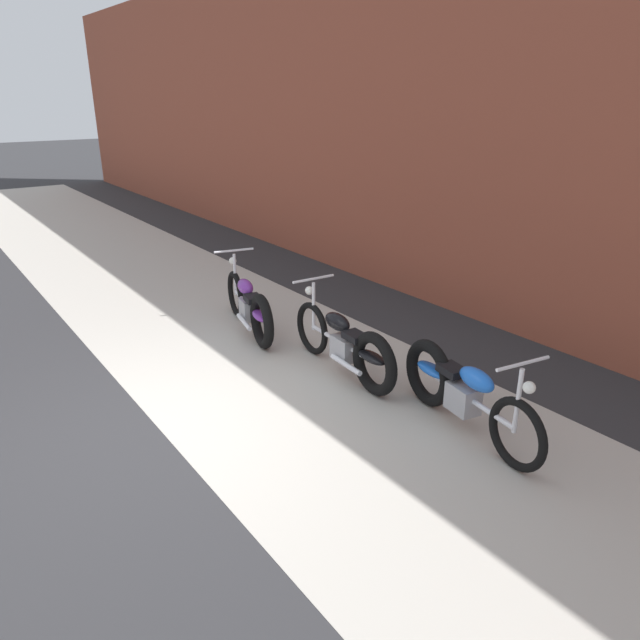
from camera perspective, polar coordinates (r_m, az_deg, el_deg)
The scene contains 6 objects.
ground_plane at distance 6.20m, azimuth -15.22°, elevation -10.21°, with size 80.00×80.00×0.00m, color #2D2D30.
sidewalk_slab at distance 6.88m, azimuth -1.53°, elevation -6.04°, with size 36.00×3.50×0.01m, color #B2ADA3.
brick_building_wall at distance 8.55m, azimuth 18.69°, elevation 17.65°, with size 36.00×0.50×5.55m, color brown.
motorcycle_purple at distance 8.13m, azimuth -6.71°, elevation 1.25°, with size 1.98×0.73×1.03m.
motorcycle_black at distance 6.85m, azimuth 2.77°, elevation -2.51°, with size 2.01×0.58×1.03m.
motorcycle_blue at distance 6.03m, azimuth 13.25°, elevation -6.56°, with size 2.00×0.66×1.03m.
Camera 1 is at (5.06, -1.69, 3.15)m, focal length 33.12 mm.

